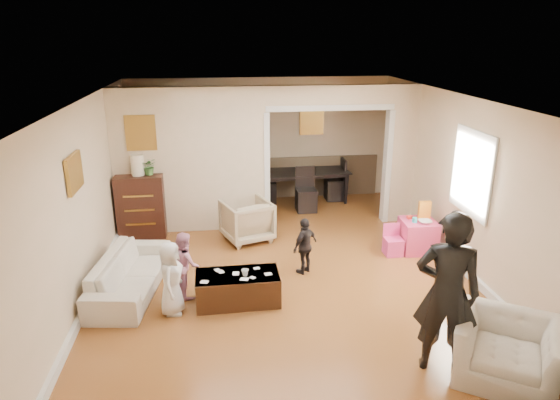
{
  "coord_description": "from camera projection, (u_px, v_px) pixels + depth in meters",
  "views": [
    {
      "loc": [
        -0.91,
        -6.85,
        3.47
      ],
      "look_at": [
        0.0,
        0.2,
        1.05
      ],
      "focal_mm": 31.64,
      "sensor_mm": 36.0,
      "label": 1
    }
  ],
  "objects": [
    {
      "name": "dining_table",
      "position": [
        301.0,
        185.0,
        10.62
      ],
      "size": [
        2.05,
        1.27,
        0.69
      ],
      "primitive_type": "imported",
      "rotation": [
        0.0,
        0.0,
        0.09
      ],
      "color": "black",
      "rests_on": "ground"
    },
    {
      "name": "adult_person",
      "position": [
        447.0,
        294.0,
        5.09
      ],
      "size": [
        0.78,
        0.66,
        1.83
      ],
      "primitive_type": "imported",
      "rotation": [
        0.0,
        0.0,
        2.75
      ],
      "color": "black",
      "rests_on": "ground"
    },
    {
      "name": "coffee_table",
      "position": [
        238.0,
        288.0,
        6.63
      ],
      "size": [
        1.12,
        0.58,
        0.42
      ],
      "primitive_type": "cube",
      "rotation": [
        0.0,
        0.0,
        0.02
      ],
      "color": "#3D2613",
      "rests_on": "ground"
    },
    {
      "name": "child_toddler",
      "position": [
        305.0,
        246.0,
        7.39
      ],
      "size": [
        0.53,
        0.5,
        0.88
      ],
      "primitive_type": "imported",
      "rotation": [
        0.0,
        0.0,
        -2.42
      ],
      "color": "black",
      "rests_on": "ground"
    },
    {
      "name": "table_lamp",
      "position": [
        137.0,
        165.0,
        8.48
      ],
      "size": [
        0.22,
        0.22,
        0.36
      ],
      "primitive_type": "cylinder",
      "color": "#F2E9C6",
      "rests_on": "dresser"
    },
    {
      "name": "partition_left",
      "position": [
        192.0,
        161.0,
        8.76
      ],
      "size": [
        2.75,
        0.18,
        2.6
      ],
      "primitive_type": "cube",
      "color": "beige",
      "rests_on": "ground"
    },
    {
      "name": "framed_art_partition",
      "position": [
        141.0,
        133.0,
        8.39
      ],
      "size": [
        0.45,
        0.03,
        0.55
      ],
      "primitive_type": "cube",
      "color": "brown",
      "rests_on": "partition_left"
    },
    {
      "name": "framed_art_sofa_wall",
      "position": [
        74.0,
        173.0,
        6.19
      ],
      "size": [
        0.03,
        0.55,
        0.4
      ],
      "primitive_type": "cube",
      "color": "brown"
    },
    {
      "name": "cereal_box",
      "position": [
        424.0,
        210.0,
        8.17
      ],
      "size": [
        0.2,
        0.08,
        0.3
      ],
      "primitive_type": "cube",
      "rotation": [
        0.0,
        0.0,
        -0.05
      ],
      "color": "yellow",
      "rests_on": "play_table"
    },
    {
      "name": "partition_header",
      "position": [
        330.0,
        95.0,
        8.7
      ],
      "size": [
        2.22,
        0.18,
        0.35
      ],
      "primitive_type": "cube",
      "color": "beige",
      "rests_on": "partition_right"
    },
    {
      "name": "child_kneel_a",
      "position": [
        171.0,
        278.0,
        6.29
      ],
      "size": [
        0.38,
        0.52,
        0.99
      ],
      "primitive_type": "imported",
      "rotation": [
        0.0,
        0.0,
        1.42
      ],
      "color": "silver",
      "rests_on": "ground"
    },
    {
      "name": "cyan_cup",
      "position": [
        415.0,
        220.0,
        8.04
      ],
      "size": [
        0.08,
        0.08,
        0.08
      ],
      "primitive_type": "cylinder",
      "color": "#28CBC0",
      "rests_on": "play_table"
    },
    {
      "name": "coffee_cup",
      "position": [
        245.0,
        273.0,
        6.51
      ],
      "size": [
        0.1,
        0.1,
        0.09
      ],
      "primitive_type": "imported",
      "rotation": [
        0.0,
        0.0,
        0.02
      ],
      "color": "silver",
      "rests_on": "coffee_table"
    },
    {
      "name": "floor",
      "position": [
        282.0,
        268.0,
        7.66
      ],
      "size": [
        7.0,
        7.0,
        0.0
      ],
      "primitive_type": "plane",
      "color": "#A6602A",
      "rests_on": "ground"
    },
    {
      "name": "play_table",
      "position": [
        418.0,
        236.0,
        8.2
      ],
      "size": [
        0.58,
        0.58,
        0.53
      ],
      "primitive_type": "cube",
      "rotation": [
        0.0,
        0.0,
        -0.05
      ],
      "color": "#DE3A6E",
      "rests_on": "ground"
    },
    {
      "name": "sofa",
      "position": [
        130.0,
        273.0,
        6.89
      ],
      "size": [
        0.99,
        1.96,
        0.55
      ],
      "primitive_type": "imported",
      "rotation": [
        0.0,
        0.0,
        1.43
      ],
      "color": "white",
      "rests_on": "ground"
    },
    {
      "name": "play_bowl",
      "position": [
        425.0,
        222.0,
        8.0
      ],
      "size": [
        0.22,
        0.22,
        0.05
      ],
      "primitive_type": "imported",
      "rotation": [
        0.0,
        0.0,
        -0.05
      ],
      "color": "white",
      "rests_on": "play_table"
    },
    {
      "name": "armchair_back",
      "position": [
        247.0,
        220.0,
        8.6
      ],
      "size": [
        0.99,
        1.01,
        0.72
      ],
      "primitive_type": "imported",
      "rotation": [
        0.0,
        0.0,
        3.49
      ],
      "color": "tan",
      "rests_on": "ground"
    },
    {
      "name": "child_kneel_b",
      "position": [
        185.0,
        264.0,
        6.75
      ],
      "size": [
        0.49,
        0.55,
        0.93
      ],
      "primitive_type": "imported",
      "rotation": [
        0.0,
        0.0,
        1.94
      ],
      "color": "#CE8199",
      "rests_on": "ground"
    },
    {
      "name": "partition_right",
      "position": [
        400.0,
        155.0,
        9.23
      ],
      "size": [
        0.55,
        0.18,
        2.6
      ],
      "primitive_type": "cube",
      "color": "beige",
      "rests_on": "ground"
    },
    {
      "name": "framed_art_alcove",
      "position": [
        312.0,
        120.0,
        10.48
      ],
      "size": [
        0.45,
        0.03,
        0.55
      ],
      "primitive_type": "cube",
      "color": "brown"
    },
    {
      "name": "potted_plant",
      "position": [
        149.0,
        166.0,
        8.52
      ],
      "size": [
        0.27,
        0.23,
        0.3
      ],
      "primitive_type": "imported",
      "color": "#3D6B2F",
      "rests_on": "dresser"
    },
    {
      "name": "toy_block",
      "position": [
        410.0,
        217.0,
        8.2
      ],
      "size": [
        0.09,
        0.08,
        0.05
      ],
      "primitive_type": "cube",
      "rotation": [
        0.0,
        0.0,
        0.3
      ],
      "color": "red",
      "rests_on": "play_table"
    },
    {
      "name": "craft_papers",
      "position": [
        237.0,
        275.0,
        6.54
      ],
      "size": [
        0.96,
        0.42,
        0.0
      ],
      "color": "white",
      "rests_on": "coffee_table"
    },
    {
      "name": "window_pane",
      "position": [
        473.0,
        173.0,
        7.12
      ],
      "size": [
        0.03,
        0.95,
        1.1
      ],
      "primitive_type": "cube",
      "color": "white",
      "rests_on": "ground"
    },
    {
      "name": "dresser",
      "position": [
        141.0,
        206.0,
        8.72
      ],
      "size": [
        0.82,
        0.46,
        1.13
      ],
      "primitive_type": "cube",
      "color": "#351610",
      "rests_on": "ground"
    },
    {
      "name": "armchair_front",
      "position": [
        507.0,
        350.0,
        5.13
      ],
      "size": [
        1.33,
        1.3,
        0.66
      ],
      "primitive_type": "imported",
      "rotation": [
        0.0,
        0.0,
        -0.58
      ],
      "color": "white",
      "rests_on": "ground"
    }
  ]
}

